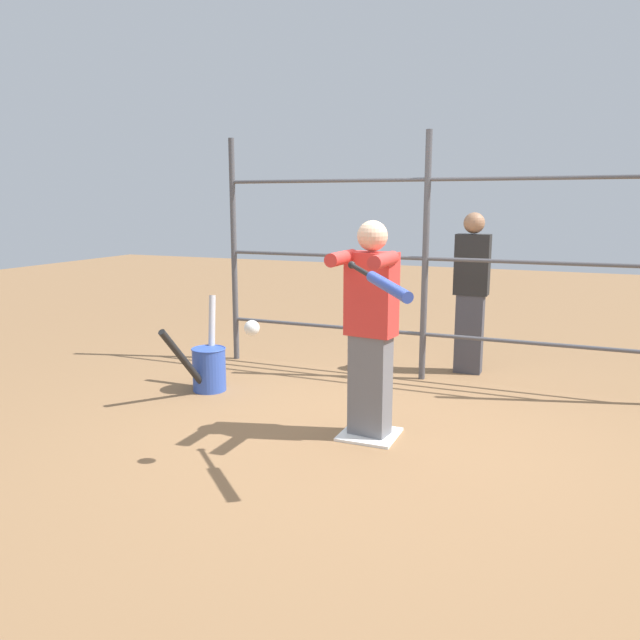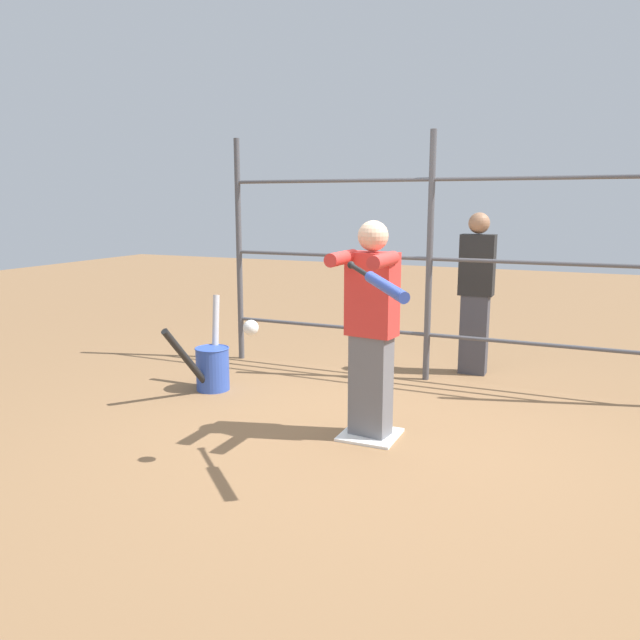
{
  "view_description": "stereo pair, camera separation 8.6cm",
  "coord_description": "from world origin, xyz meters",
  "px_view_note": "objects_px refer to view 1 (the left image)",
  "views": [
    {
      "loc": [
        -1.32,
        4.09,
        1.67
      ],
      "look_at": [
        0.26,
        0.32,
        0.89
      ],
      "focal_mm": 35.0,
      "sensor_mm": 36.0,
      "label": 1
    },
    {
      "loc": [
        -1.4,
        4.06,
        1.67
      ],
      "look_at": [
        0.26,
        0.32,
        0.89
      ],
      "focal_mm": 35.0,
      "sensor_mm": 36.0,
      "label": 2
    }
  ],
  "objects_px": {
    "softball_in_flight": "(252,328)",
    "bat_bucket": "(208,366)",
    "batter": "(370,323)",
    "baseball_bat_swinging": "(383,283)",
    "bystander_behind_fence": "(471,291)"
  },
  "relations": [
    {
      "from": "softball_in_flight",
      "to": "bat_bucket",
      "type": "relative_size",
      "value": 0.11
    },
    {
      "from": "batter",
      "to": "softball_in_flight",
      "type": "bearing_deg",
      "value": 56.56
    },
    {
      "from": "baseball_bat_swinging",
      "to": "bystander_behind_fence",
      "type": "bearing_deg",
      "value": -91.02
    },
    {
      "from": "baseball_bat_swinging",
      "to": "bat_bucket",
      "type": "relative_size",
      "value": 0.73
    },
    {
      "from": "baseball_bat_swinging",
      "to": "bat_bucket",
      "type": "height_order",
      "value": "baseball_bat_swinging"
    },
    {
      "from": "baseball_bat_swinging",
      "to": "bat_bucket",
      "type": "distance_m",
      "value": 2.56
    },
    {
      "from": "baseball_bat_swinging",
      "to": "bystander_behind_fence",
      "type": "height_order",
      "value": "bystander_behind_fence"
    },
    {
      "from": "softball_in_flight",
      "to": "baseball_bat_swinging",
      "type": "bearing_deg",
      "value": -178.57
    },
    {
      "from": "softball_in_flight",
      "to": "bystander_behind_fence",
      "type": "distance_m",
      "value": 2.93
    },
    {
      "from": "baseball_bat_swinging",
      "to": "softball_in_flight",
      "type": "relative_size",
      "value": 6.6
    },
    {
      "from": "batter",
      "to": "softball_in_flight",
      "type": "relative_size",
      "value": 16.1
    },
    {
      "from": "bystander_behind_fence",
      "to": "bat_bucket",
      "type": "bearing_deg",
      "value": 36.6
    },
    {
      "from": "batter",
      "to": "bystander_behind_fence",
      "type": "height_order",
      "value": "bystander_behind_fence"
    },
    {
      "from": "bystander_behind_fence",
      "to": "batter",
      "type": "bearing_deg",
      "value": 79.75
    },
    {
      "from": "bat_bucket",
      "to": "bystander_behind_fence",
      "type": "bearing_deg",
      "value": -143.4
    }
  ]
}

